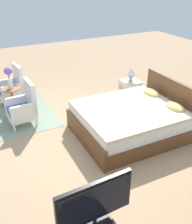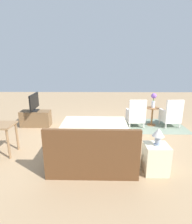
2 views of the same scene
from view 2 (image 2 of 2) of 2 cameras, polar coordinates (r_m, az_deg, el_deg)
ground_plane at (r=5.06m, az=-0.61°, el=-7.96°), size 16.00×16.00×0.00m
floor_rug at (r=6.17m, az=17.73°, el=-4.26°), size 2.10×1.50×0.01m
bed at (r=4.04m, az=-0.74°, el=-9.61°), size 1.70×2.08×0.96m
armchair_by_window_left at (r=6.20m, az=23.29°, el=-1.02°), size 0.59×0.59×0.92m
armchair_by_window_right at (r=5.85m, az=12.86°, el=-1.05°), size 0.56×0.56×0.92m
side_table at (r=6.11m, az=17.88°, el=-0.71°), size 0.40×0.40×0.61m
flower_vase at (r=5.99m, az=18.29°, el=4.09°), size 0.17×0.17×0.48m
nightstand at (r=3.60m, az=18.91°, el=-14.20°), size 0.44×0.41×0.57m
table_lamp at (r=3.39m, az=19.65°, el=-6.85°), size 0.22×0.22×0.33m
tv_stand at (r=6.12m, az=-19.05°, el=-2.02°), size 0.96×0.40×0.52m
tv_flatscreen at (r=5.98m, az=-19.54°, el=3.05°), size 0.21×0.84×0.57m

